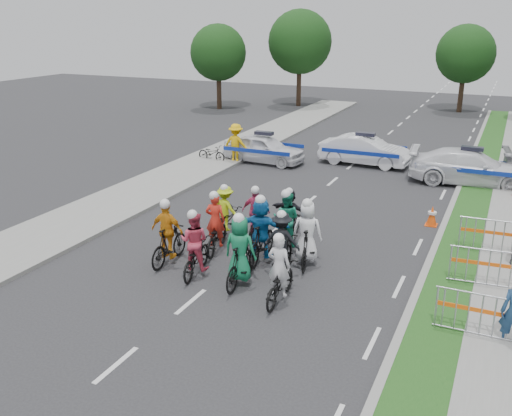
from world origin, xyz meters
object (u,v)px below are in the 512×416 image
at_px(rider_9, 256,219).
at_px(cone_0, 432,216).
at_px(tree_3, 300,42).
at_px(rider_5, 261,234).
at_px(barrier_2, 493,238).
at_px(rider_6, 216,231).
at_px(police_car_1, 364,150).
at_px(police_car_0, 264,149).
at_px(barrier_0, 481,317).
at_px(rider_1, 240,257).
at_px(rider_11, 289,216).
at_px(rider_0, 279,279).
at_px(barrier_1, 488,270).
at_px(tree_0, 218,53).
at_px(parked_bike, 212,153).
at_px(rider_10, 226,215).
at_px(rider_2, 195,250).
at_px(rider_4, 282,248).
at_px(police_car_2, 470,167).
at_px(rider_3, 168,239).
at_px(rider_7, 307,239).
at_px(tree_4, 465,54).
at_px(rider_8, 286,228).
at_px(marshal_hiviz, 236,144).

height_order(rider_9, cone_0, rider_9).
bearing_deg(tree_3, rider_5, -71.67).
bearing_deg(barrier_2, cone_0, 136.71).
xyz_separation_m(rider_6, police_car_1, (1.45, 12.31, 0.07)).
distance_m(barrier_2, tree_3, 30.45).
bearing_deg(police_car_0, cone_0, -119.39).
bearing_deg(cone_0, barrier_0, -74.08).
distance_m(rider_1, rider_11, 3.77).
xyz_separation_m(rider_0, barrier_1, (4.70, 2.84, -0.05)).
xyz_separation_m(rider_9, tree_0, (-13.74, 23.44, 3.49)).
relative_size(rider_11, parked_bike, 1.10).
bearing_deg(barrier_1, rider_10, 175.30).
bearing_deg(rider_0, rider_5, -57.83).
bearing_deg(rider_2, tree_0, -73.15).
xyz_separation_m(rider_4, police_car_2, (3.97, 11.46, 0.01)).
xyz_separation_m(rider_3, police_car_1, (2.25, 13.70, -0.06)).
bearing_deg(rider_5, rider_6, -8.48).
xyz_separation_m(rider_1, rider_7, (1.16, 1.95, -0.01)).
distance_m(police_car_2, cone_0, 5.96).
height_order(barrier_2, tree_4, tree_4).
distance_m(police_car_0, barrier_1, 14.77).
bearing_deg(rider_4, rider_8, -78.82).
bearing_deg(rider_0, rider_9, -59.95).
relative_size(barrier_0, tree_0, 0.32).
bearing_deg(rider_5, rider_0, 121.35).
distance_m(rider_1, rider_10, 3.67).
relative_size(police_car_0, barrier_0, 2.01).
xyz_separation_m(rider_6, rider_8, (1.91, 0.93, 0.09)).
distance_m(rider_8, police_car_2, 10.91).
bearing_deg(tree_3, barrier_1, -60.89).
distance_m(rider_9, tree_4, 29.82).
bearing_deg(tree_4, police_car_0, -109.41).
bearing_deg(rider_1, rider_5, -89.15).
height_order(rider_8, tree_4, tree_4).
bearing_deg(cone_0, rider_2, -128.81).
relative_size(rider_10, cone_0, 2.56).
xyz_separation_m(rider_8, tree_0, (-14.95, 23.90, 3.46)).
relative_size(police_car_0, tree_3, 0.55).
distance_m(rider_3, barrier_1, 8.71).
height_order(rider_10, marshal_hiviz, marshal_hiviz).
xyz_separation_m(police_car_2, tree_0, (-19.38, 13.92, 3.46)).
xyz_separation_m(rider_3, marshal_hiviz, (-3.51, 11.47, 0.20)).
relative_size(rider_6, parked_bike, 1.30).
bearing_deg(barrier_0, rider_8, 152.43).
bearing_deg(rider_1, police_car_1, -92.37).
bearing_deg(rider_8, barrier_1, 170.74).
height_order(rider_7, rider_8, rider_7).
xyz_separation_m(barrier_0, barrier_2, (0.00, 5.17, 0.00)).
bearing_deg(rider_6, tree_3, -86.26).
xyz_separation_m(rider_1, rider_3, (-2.49, 0.40, -0.03)).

